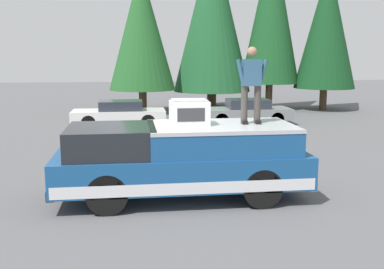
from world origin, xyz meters
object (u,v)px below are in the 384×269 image
compressor_unit (189,112)px  person_on_truck_bed (251,83)px  pickup_truck (182,160)px  parked_car_grey (246,112)px  parked_car_white (119,114)px

compressor_unit → person_on_truck_bed: bearing=-90.2°
pickup_truck → compressor_unit: compressor_unit is taller
parked_car_grey → pickup_truck: bearing=158.5°
pickup_truck → person_on_truck_bed: bearing=-88.3°
person_on_truck_bed → pickup_truck: bearing=91.7°
pickup_truck → parked_car_white: (10.60, 1.64, -0.29)m
person_on_truck_bed → parked_car_grey: bearing=-13.9°
pickup_truck → parked_car_white: 10.73m
pickup_truck → compressor_unit: 1.07m
person_on_truck_bed → parked_car_white: person_on_truck_bed is taller
pickup_truck → compressor_unit: size_ratio=6.60×
pickup_truck → person_on_truck_bed: size_ratio=3.28×
pickup_truck → parked_car_white: size_ratio=1.35×
person_on_truck_bed → parked_car_grey: person_on_truck_bed is taller
pickup_truck → parked_car_white: bearing=8.8°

